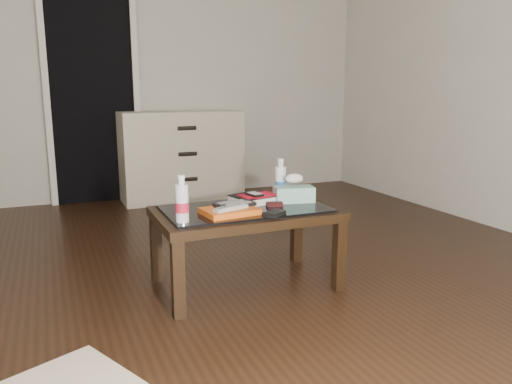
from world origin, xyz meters
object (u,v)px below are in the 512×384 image
(dresser, at_px, (181,156))
(tissue_box, at_px, (294,194))
(coffee_table, at_px, (246,219))
(textbook, at_px, (254,199))
(water_bottle_right, at_px, (281,178))
(water_bottle_left, at_px, (182,199))

(dresser, height_order, tissue_box, dresser)
(dresser, bearing_deg, coffee_table, -96.31)
(textbook, distance_m, tissue_box, 0.24)
(water_bottle_right, bearing_deg, water_bottle_left, -153.99)
(coffee_table, distance_m, tissue_box, 0.34)
(dresser, xyz_separation_m, textbook, (-0.16, -2.33, 0.03))
(water_bottle_left, distance_m, tissue_box, 0.76)
(textbook, distance_m, water_bottle_left, 0.57)
(dresser, xyz_separation_m, water_bottle_left, (-0.65, -2.59, 0.13))
(water_bottle_left, bearing_deg, water_bottle_right, 26.01)
(dresser, distance_m, textbook, 2.33)
(textbook, xyz_separation_m, water_bottle_left, (-0.50, -0.27, 0.10))
(textbook, bearing_deg, coffee_table, -146.20)
(water_bottle_right, bearing_deg, coffee_table, -149.04)
(textbook, height_order, water_bottle_left, water_bottle_left)
(textbook, xyz_separation_m, tissue_box, (0.23, -0.07, 0.02))
(dresser, relative_size, textbook, 4.81)
(tissue_box, bearing_deg, coffee_table, -162.06)
(water_bottle_right, bearing_deg, textbook, -159.22)
(water_bottle_left, bearing_deg, tissue_box, 15.28)
(textbook, bearing_deg, water_bottle_left, -165.52)
(coffee_table, height_order, water_bottle_left, water_bottle_left)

